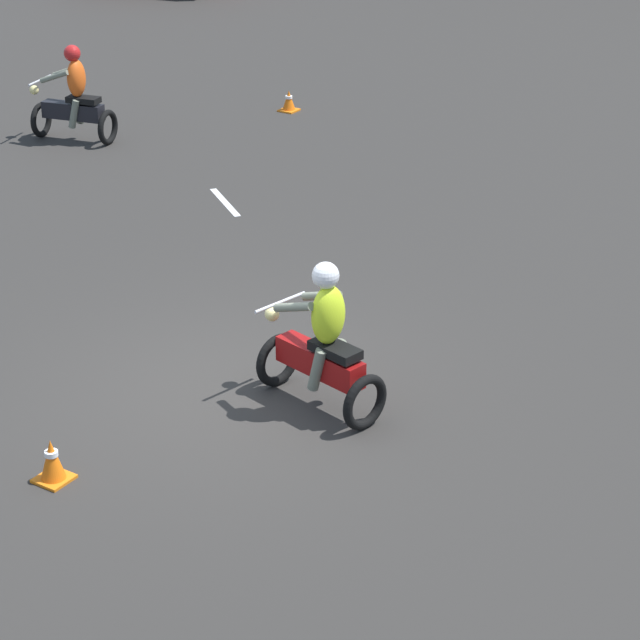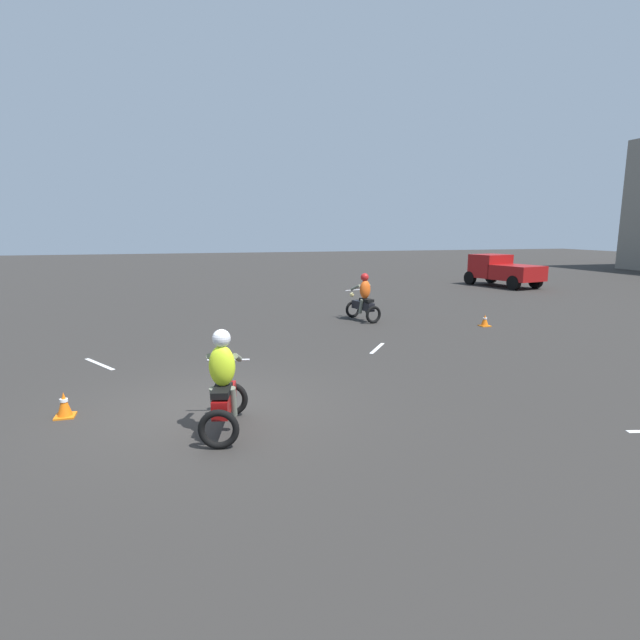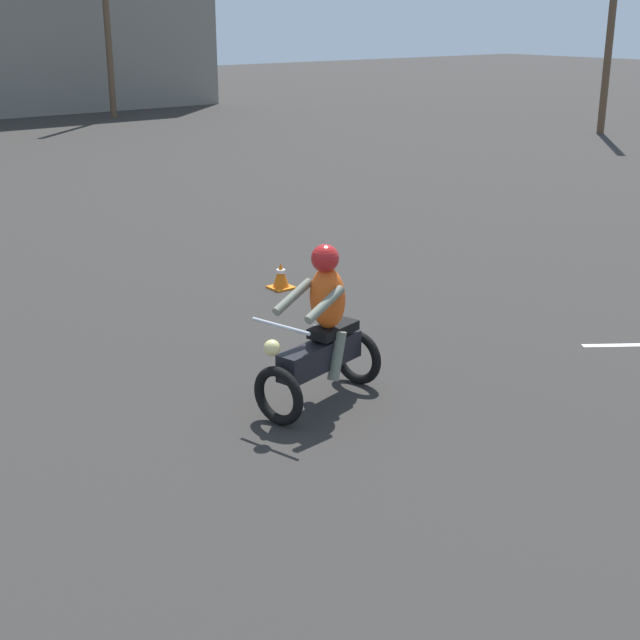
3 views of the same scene
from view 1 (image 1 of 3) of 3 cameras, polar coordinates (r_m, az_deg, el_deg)
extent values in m
plane|color=#2D2B28|center=(13.55, -4.21, -3.09)|extent=(120.00, 120.00, 0.00)
torus|color=black|center=(13.44, -1.94, -1.83)|extent=(0.23, 0.61, 0.60)
torus|color=black|center=(12.62, 2.07, -3.78)|extent=(0.23, 0.61, 0.60)
cube|color=maroon|center=(12.92, 0.00, -1.92)|extent=(1.13, 0.48, 0.28)
cube|color=black|center=(12.68, 0.70, -1.37)|extent=(0.60, 0.38, 0.10)
cylinder|color=silver|center=(13.10, -1.84, 0.81)|extent=(0.19, 0.69, 0.04)
sphere|color=#F2E08C|center=(13.26, -2.21, 0.27)|extent=(0.19, 0.19, 0.16)
ellipsoid|color=#CCEA26|center=(12.58, 0.38, 0.24)|extent=(0.36, 0.45, 0.64)
cylinder|color=slate|center=(12.88, 0.08, 1.12)|extent=(0.55, 0.21, 0.27)
cylinder|color=slate|center=(12.63, -1.22, 0.59)|extent=(0.55, 0.21, 0.27)
cylinder|color=slate|center=(12.94, 0.75, -1.87)|extent=(0.27, 0.17, 0.51)
cylinder|color=slate|center=(12.77, -0.14, -2.27)|extent=(0.27, 0.17, 0.51)
sphere|color=white|center=(12.44, 0.26, 2.05)|extent=(0.33, 0.33, 0.28)
torus|color=black|center=(22.36, -12.63, 8.92)|extent=(0.23, 0.61, 0.60)
torus|color=black|center=(21.71, -9.68, 8.68)|extent=(0.23, 0.61, 0.60)
cube|color=black|center=(21.97, -11.22, 9.35)|extent=(1.13, 0.48, 0.28)
cube|color=black|center=(21.80, -10.77, 9.87)|extent=(0.60, 0.38, 0.10)
cylinder|color=silver|center=(22.15, -12.69, 10.64)|extent=(0.19, 0.69, 0.04)
sphere|color=#F2E08C|center=(22.26, -12.94, 10.21)|extent=(0.19, 0.19, 0.16)
ellipsoid|color=#EA5919|center=(21.76, -11.08, 10.80)|extent=(0.36, 0.45, 0.64)
cylinder|color=slate|center=(22.06, -11.51, 11.10)|extent=(0.55, 0.21, 0.27)
cylinder|color=slate|center=(21.73, -12.05, 10.83)|extent=(0.55, 0.21, 0.27)
cylinder|color=slate|center=(22.03, -10.81, 9.44)|extent=(0.27, 0.17, 0.51)
cylinder|color=slate|center=(21.80, -11.18, 9.23)|extent=(0.27, 0.17, 0.51)
sphere|color=red|center=(21.68, -11.26, 11.87)|extent=(0.34, 0.34, 0.28)
cube|color=orange|center=(23.44, -1.43, 9.57)|extent=(0.32, 0.32, 0.03)
cone|color=orange|center=(23.39, -1.43, 10.02)|extent=(0.24, 0.24, 0.36)
cylinder|color=white|center=(23.38, -1.43, 10.15)|extent=(0.13, 0.13, 0.05)
cube|color=orange|center=(12.20, -12.07, -7.11)|extent=(0.32, 0.32, 0.03)
cone|color=orange|center=(12.08, -12.16, -6.23)|extent=(0.24, 0.24, 0.41)
cylinder|color=white|center=(12.05, -12.19, -5.98)|extent=(0.13, 0.13, 0.05)
cube|color=silver|center=(18.84, -4.37, 5.40)|extent=(1.09, 0.83, 0.01)
camera|label=2|loc=(9.76, 38.41, -0.23)|focal=28.00mm
camera|label=3|loc=(21.96, -34.92, 14.17)|focal=50.00mm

